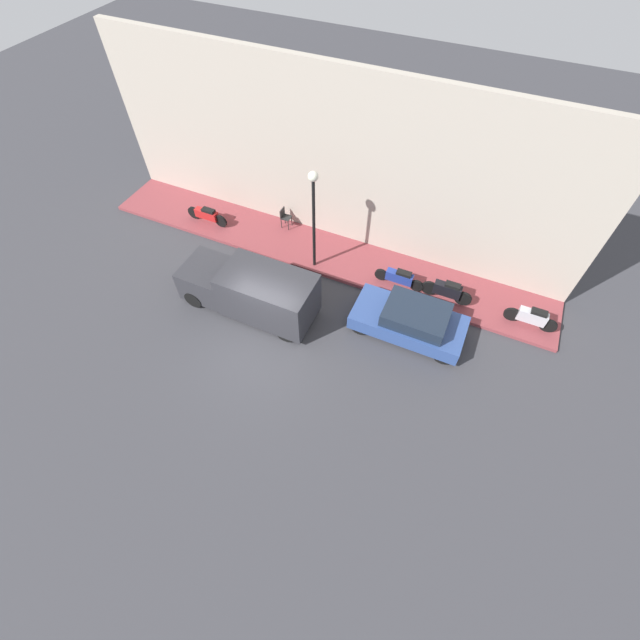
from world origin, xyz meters
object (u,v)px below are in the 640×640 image
parked_car (410,320)px  delivery_van (250,290)px  cafe_chair (285,216)px  motorcycle_black (447,291)px  streetlamp (314,205)px  motorcycle_blue (400,278)px  scooter_silver (532,317)px  motorcycle_red (207,215)px

parked_car → delivery_van: delivery_van is taller
cafe_chair → motorcycle_black: bearing=-99.7°
motorcycle_black → streetlamp: size_ratio=0.45×
parked_car → motorcycle_blue: size_ratio=2.04×
scooter_silver → motorcycle_black: motorcycle_black is taller
streetlamp → cafe_chair: size_ratio=4.81×
motorcycle_blue → scooter_silver: size_ratio=1.06×
delivery_van → motorcycle_blue: delivery_van is taller
delivery_van → cafe_chair: delivery_van is taller
motorcycle_red → cafe_chair: (1.19, -3.28, 0.12)m
motorcycle_blue → scooter_silver: scooter_silver is taller
parked_car → scooter_silver: bearing=-63.7°
parked_car → motorcycle_black: bearing=-23.8°
cafe_chair → streetlamp: bearing=-127.2°
motorcycle_red → motorcycle_black: 10.84m
scooter_silver → cafe_chair: 10.73m
motorcycle_black → cafe_chair: size_ratio=2.15×
streetlamp → cafe_chair: streetlamp is taller
motorcycle_blue → cafe_chair: bearing=76.9°
delivery_van → cafe_chair: (4.61, 0.96, -0.32)m
parked_car → delivery_van: bearing=103.4°
parked_car → scooter_silver: 4.41m
motorcycle_black → parked_car: bearing=156.2°
motorcycle_black → cafe_chair: cafe_chair is taller
parked_car → motorcycle_red: (2.05, 9.98, -0.06)m
motorcycle_red → cafe_chair: size_ratio=2.22×
motorcycle_blue → scooter_silver: bearing=-89.6°
motorcycle_red → scooter_silver: scooter_silver is taller
motorcycle_blue → streetlamp: streetlamp is taller
motorcycle_red → delivery_van: bearing=-128.9°
parked_car → streetlamp: 5.40m
delivery_van → motorcycle_red: size_ratio=2.57×
delivery_van → streetlamp: 3.84m
parked_car → motorcycle_blue: 2.17m
cafe_chair → scooter_silver: bearing=-96.9°
motorcycle_blue → cafe_chair: 5.85m
motorcycle_black → streetlamp: 5.94m
scooter_silver → motorcycle_black: bearing=90.1°
delivery_van → parked_car: bearing=-76.6°
delivery_van → cafe_chair: bearing=11.7°
cafe_chair → motorcycle_red: bearing=110.0°
delivery_van → motorcycle_red: bearing=51.1°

